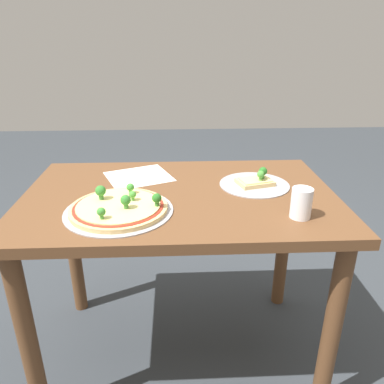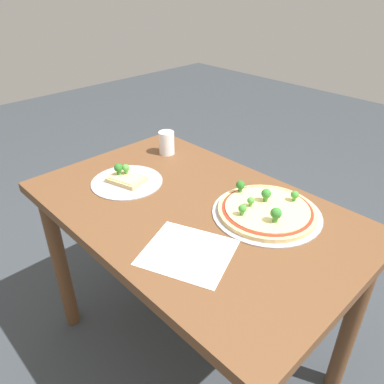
# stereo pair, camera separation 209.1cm
# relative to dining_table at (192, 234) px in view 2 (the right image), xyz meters

# --- Properties ---
(ground_plane) EXTENTS (8.00, 8.00, 0.00)m
(ground_plane) POSITION_rel_dining_table_xyz_m (0.00, 0.00, -0.62)
(ground_plane) COLOR #33383D
(dining_table) EXTENTS (1.11, 0.71, 0.74)m
(dining_table) POSITION_rel_dining_table_xyz_m (0.00, 0.00, 0.00)
(dining_table) COLOR brown
(dining_table) RESTS_ON ground_plane
(pizza_tray_whole) EXTENTS (0.35, 0.35, 0.07)m
(pizza_tray_whole) POSITION_rel_dining_table_xyz_m (0.20, 0.14, 0.13)
(pizza_tray_whole) COLOR #A3A3A8
(pizza_tray_whole) RESTS_ON dining_table
(pizza_tray_slice) EXTENTS (0.26, 0.26, 0.07)m
(pizza_tray_slice) POSITION_rel_dining_table_xyz_m (-0.29, -0.06, 0.13)
(pizza_tray_slice) COLOR #A3A3A8
(pizza_tray_slice) RESTS_ON dining_table
(drinking_cup) EXTENTS (0.06, 0.06, 0.10)m
(drinking_cup) POSITION_rel_dining_table_xyz_m (-0.37, 0.21, 0.16)
(drinking_cup) COLOR white
(drinking_cup) RESTS_ON dining_table
(paper_menu) EXTENTS (0.30, 0.29, 0.00)m
(paper_menu) POSITION_rel_dining_table_xyz_m (0.16, -0.17, 0.12)
(paper_menu) COLOR white
(paper_menu) RESTS_ON dining_table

